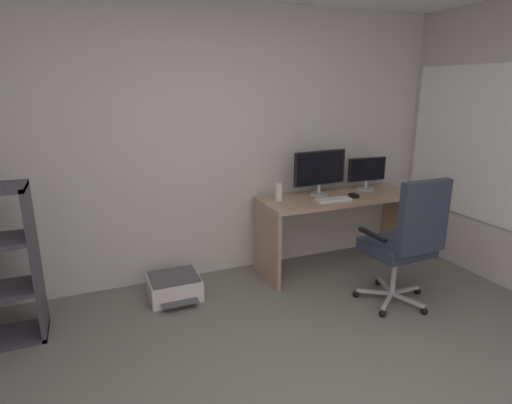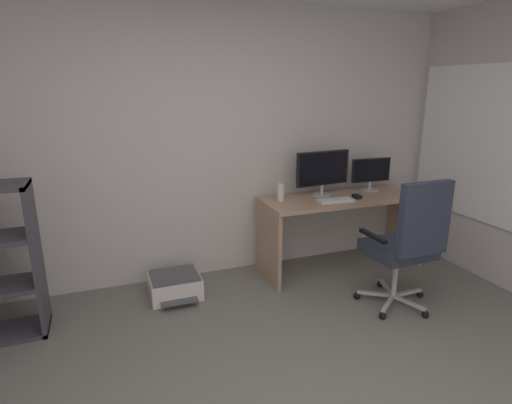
{
  "view_description": "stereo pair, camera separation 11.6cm",
  "coord_description": "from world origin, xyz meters",
  "px_view_note": "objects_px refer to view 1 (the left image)",
  "views": [
    {
      "loc": [
        -0.93,
        -1.44,
        1.81
      ],
      "look_at": [
        0.33,
        1.62,
        0.88
      ],
      "focal_mm": 29.1,
      "sensor_mm": 36.0,
      "label": 1
    },
    {
      "loc": [
        -0.83,
        -1.49,
        1.81
      ],
      "look_at": [
        0.33,
        1.62,
        0.88
      ],
      "focal_mm": 29.1,
      "sensor_mm": 36.0,
      "label": 2
    }
  ],
  "objects_px": {
    "monitor_secondary": "(367,171)",
    "printer": "(174,287)",
    "desk": "(339,214)",
    "keyboard": "(333,200)",
    "monitor_main": "(320,169)",
    "desktop_speaker": "(279,192)",
    "computer_mouse": "(354,196)",
    "office_chair": "(407,238)"
  },
  "relations": [
    {
      "from": "monitor_main",
      "to": "computer_mouse",
      "type": "xyz_separation_m",
      "value": [
        0.26,
        -0.23,
        -0.24
      ]
    },
    {
      "from": "desktop_speaker",
      "to": "printer",
      "type": "xyz_separation_m",
      "value": [
        -1.05,
        -0.1,
        -0.74
      ]
    },
    {
      "from": "monitor_secondary",
      "to": "printer",
      "type": "relative_size",
      "value": 0.95
    },
    {
      "from": "printer",
      "to": "office_chair",
      "type": "bearing_deg",
      "value": -27.17
    },
    {
      "from": "desk",
      "to": "keyboard",
      "type": "relative_size",
      "value": 4.78
    },
    {
      "from": "office_chair",
      "to": "printer",
      "type": "height_order",
      "value": "office_chair"
    },
    {
      "from": "monitor_main",
      "to": "computer_mouse",
      "type": "height_order",
      "value": "monitor_main"
    },
    {
      "from": "monitor_secondary",
      "to": "keyboard",
      "type": "xyz_separation_m",
      "value": [
        -0.56,
        -0.25,
        -0.19
      ]
    },
    {
      "from": "monitor_secondary",
      "to": "desktop_speaker",
      "type": "xyz_separation_m",
      "value": [
        -1.04,
        -0.05,
        -0.11
      ]
    },
    {
      "from": "computer_mouse",
      "to": "desk",
      "type": "bearing_deg",
      "value": 136.03
    },
    {
      "from": "keyboard",
      "to": "office_chair",
      "type": "xyz_separation_m",
      "value": [
        0.2,
        -0.79,
        -0.15
      ]
    },
    {
      "from": "monitor_secondary",
      "to": "keyboard",
      "type": "distance_m",
      "value": 0.64
    },
    {
      "from": "keyboard",
      "to": "computer_mouse",
      "type": "distance_m",
      "value": 0.25
    },
    {
      "from": "monitor_secondary",
      "to": "keyboard",
      "type": "relative_size",
      "value": 1.27
    },
    {
      "from": "desk",
      "to": "monitor_secondary",
      "type": "bearing_deg",
      "value": 17.13
    },
    {
      "from": "printer",
      "to": "monitor_main",
      "type": "bearing_deg",
      "value": 5.52
    },
    {
      "from": "monitor_secondary",
      "to": "monitor_main",
      "type": "bearing_deg",
      "value": -179.99
    },
    {
      "from": "monitor_main",
      "to": "desk",
      "type": "bearing_deg",
      "value": -35.76
    },
    {
      "from": "keyboard",
      "to": "printer",
      "type": "height_order",
      "value": "keyboard"
    },
    {
      "from": "desk",
      "to": "computer_mouse",
      "type": "height_order",
      "value": "computer_mouse"
    },
    {
      "from": "keyboard",
      "to": "monitor_main",
      "type": "bearing_deg",
      "value": 95.21
    },
    {
      "from": "desk",
      "to": "monitor_main",
      "type": "height_order",
      "value": "monitor_main"
    },
    {
      "from": "computer_mouse",
      "to": "office_chair",
      "type": "height_order",
      "value": "office_chair"
    },
    {
      "from": "desktop_speaker",
      "to": "printer",
      "type": "height_order",
      "value": "desktop_speaker"
    },
    {
      "from": "printer",
      "to": "desk",
      "type": "bearing_deg",
      "value": 0.84
    },
    {
      "from": "printer",
      "to": "desktop_speaker",
      "type": "bearing_deg",
      "value": 5.42
    },
    {
      "from": "keyboard",
      "to": "office_chair",
      "type": "height_order",
      "value": "office_chair"
    },
    {
      "from": "keyboard",
      "to": "desktop_speaker",
      "type": "distance_m",
      "value": 0.53
    },
    {
      "from": "monitor_secondary",
      "to": "printer",
      "type": "distance_m",
      "value": 2.26
    },
    {
      "from": "keyboard",
      "to": "office_chair",
      "type": "distance_m",
      "value": 0.82
    },
    {
      "from": "desk",
      "to": "printer",
      "type": "xyz_separation_m",
      "value": [
        -1.69,
        -0.02,
        -0.46
      ]
    },
    {
      "from": "monitor_secondary",
      "to": "computer_mouse",
      "type": "bearing_deg",
      "value": -143.75
    },
    {
      "from": "computer_mouse",
      "to": "printer",
      "type": "distance_m",
      "value": 1.91
    },
    {
      "from": "monitor_main",
      "to": "keyboard",
      "type": "bearing_deg",
      "value": -87.9
    },
    {
      "from": "desk",
      "to": "computer_mouse",
      "type": "bearing_deg",
      "value": -48.33
    },
    {
      "from": "desk",
      "to": "monitor_secondary",
      "type": "distance_m",
      "value": 0.57
    },
    {
      "from": "monitor_secondary",
      "to": "desktop_speaker",
      "type": "bearing_deg",
      "value": -177.38
    },
    {
      "from": "keyboard",
      "to": "printer",
      "type": "xyz_separation_m",
      "value": [
        -1.53,
        0.1,
        -0.66
      ]
    },
    {
      "from": "monitor_secondary",
      "to": "office_chair",
      "type": "relative_size",
      "value": 0.38
    },
    {
      "from": "monitor_main",
      "to": "desktop_speaker",
      "type": "height_order",
      "value": "monitor_main"
    },
    {
      "from": "keyboard",
      "to": "printer",
      "type": "distance_m",
      "value": 1.67
    },
    {
      "from": "monitor_main",
      "to": "monitor_secondary",
      "type": "distance_m",
      "value": 0.57
    }
  ]
}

